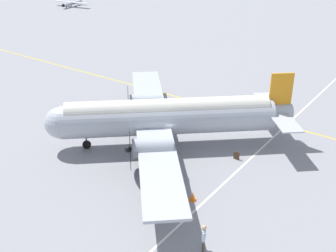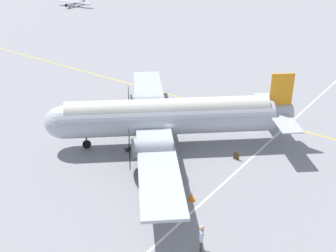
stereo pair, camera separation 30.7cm
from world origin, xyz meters
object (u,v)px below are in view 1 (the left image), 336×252
Objects in this scene: crew_foreground at (204,235)px; suitcase_near_door at (236,155)px; light_aircraft_distant at (72,3)px; traffic_cone at (193,196)px; airliner_main at (163,117)px.

crew_foreground reaches higher than suitcase_near_door.
crew_foreground is 78.99m from light_aircraft_distant.
suitcase_near_door is 1.04× the size of traffic_cone.
crew_foreground is 2.85× the size of traffic_cone.
traffic_cone is (-0.15, 6.58, -0.01)m from suitcase_near_door.
light_aircraft_distant is (62.84, -47.86, -0.32)m from crew_foreground.
airliner_main is 11.69× the size of crew_foreground.
crew_foreground is (-9.29, 8.74, -1.50)m from airliner_main.
airliner_main is 12.84m from crew_foreground.
airliner_main is at bearing -158.83° from crew_foreground.
suitcase_near_door reaches higher than traffic_cone.
suitcase_near_door is 0.07× the size of light_aircraft_distant.
suitcase_near_door is (-6.05, -1.52, -2.27)m from airliner_main.
light_aircraft_distant is (53.55, -39.12, -1.81)m from airliner_main.
airliner_main is at bearing -39.20° from traffic_cone.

